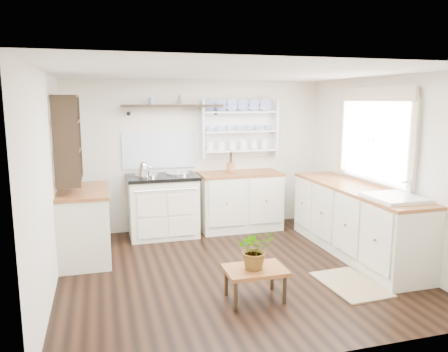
{
  "coord_description": "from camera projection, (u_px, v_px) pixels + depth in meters",
  "views": [
    {
      "loc": [
        -1.47,
        -4.73,
        2.0
      ],
      "look_at": [
        -0.04,
        0.25,
        1.1
      ],
      "focal_mm": 35.0,
      "sensor_mm": 36.0,
      "label": 1
    }
  ],
  "objects": [
    {
      "name": "belfast_sink",
      "position": [
        394.0,
        208.0,
        4.93
      ],
      "size": [
        0.55,
        0.6,
        0.45
      ],
      "color": "white",
      "rests_on": "right_cabinets"
    },
    {
      "name": "floor_rug",
      "position": [
        350.0,
        284.0,
        4.79
      ],
      "size": [
        0.59,
        0.88,
        0.02
      ],
      "primitive_type": "cube",
      "rotation": [
        0.0,
        0.0,
        0.05
      ],
      "color": "#88724F",
      "rests_on": "floor"
    },
    {
      "name": "kettle",
      "position": [
        144.0,
        169.0,
        6.18
      ],
      "size": [
        0.17,
        0.17,
        0.21
      ],
      "primitive_type": null,
      "color": "silver",
      "rests_on": "aga_cooker"
    },
    {
      "name": "wall_back",
      "position": [
        198.0,
        155.0,
        6.83
      ],
      "size": [
        4.0,
        0.02,
        2.3
      ],
      "primitive_type": "cube",
      "color": "beige",
      "rests_on": "ground"
    },
    {
      "name": "left_cabinets",
      "position": [
        85.0,
        223.0,
        5.54
      ],
      "size": [
        0.62,
        1.13,
        0.9
      ],
      "color": "beige",
      "rests_on": "floor"
    },
    {
      "name": "window",
      "position": [
        374.0,
        135.0,
        5.63
      ],
      "size": [
        0.08,
        1.55,
        1.22
      ],
      "color": "white",
      "rests_on": "wall_right"
    },
    {
      "name": "aga_cooker",
      "position": [
        163.0,
        205.0,
        6.47
      ],
      "size": [
        1.02,
        0.71,
        0.95
      ],
      "color": "#EFE5CF",
      "rests_on": "floor"
    },
    {
      "name": "utensil_crock",
      "position": [
        230.0,
        167.0,
        6.78
      ],
      "size": [
        0.12,
        0.12,
        0.13
      ],
      "primitive_type": "cylinder",
      "color": "#9E653A",
      "rests_on": "back_cabinets"
    },
    {
      "name": "plate_rack",
      "position": [
        238.0,
        129.0,
        6.9
      ],
      "size": [
        1.2,
        0.22,
        0.9
      ],
      "color": "white",
      "rests_on": "wall_back"
    },
    {
      "name": "wall_right",
      "position": [
        383.0,
        168.0,
        5.57
      ],
      "size": [
        0.02,
        3.8,
        2.3
      ],
      "primitive_type": "cube",
      "color": "beige",
      "rests_on": "ground"
    },
    {
      "name": "left_shelving",
      "position": [
        68.0,
        138.0,
        5.31
      ],
      "size": [
        0.28,
        0.8,
        1.05
      ],
      "primitive_type": "cube",
      "color": "black",
      "rests_on": "wall_left"
    },
    {
      "name": "floor",
      "position": [
        233.0,
        270.0,
        5.22
      ],
      "size": [
        4.0,
        3.8,
        0.01
      ],
      "primitive_type": "cube",
      "color": "black",
      "rests_on": "ground"
    },
    {
      "name": "wall_left",
      "position": [
        48.0,
        184.0,
        4.48
      ],
      "size": [
        0.02,
        3.8,
        2.3
      ],
      "primitive_type": "cube",
      "color": "beige",
      "rests_on": "ground"
    },
    {
      "name": "ceiling",
      "position": [
        234.0,
        73.0,
        4.83
      ],
      "size": [
        4.0,
        3.8,
        0.01
      ],
      "primitive_type": "cube",
      "color": "white",
      "rests_on": "wall_back"
    },
    {
      "name": "center_table",
      "position": [
        255.0,
        272.0,
        4.4
      ],
      "size": [
        0.61,
        0.44,
        0.33
      ],
      "rotation": [
        0.0,
        0.0,
        -0.01
      ],
      "color": "brown",
      "rests_on": "floor"
    },
    {
      "name": "potted_plant",
      "position": [
        255.0,
        249.0,
        4.36
      ],
      "size": [
        0.41,
        0.37,
        0.41
      ],
      "primitive_type": "imported",
      "rotation": [
        0.0,
        0.0,
        -0.15
      ],
      "color": "#3F7233",
      "rests_on": "center_table"
    },
    {
      "name": "back_cabinets",
      "position": [
        240.0,
        200.0,
        6.82
      ],
      "size": [
        1.27,
        0.63,
        0.9
      ],
      "color": "beige",
      "rests_on": "floor"
    },
    {
      "name": "high_shelf",
      "position": [
        173.0,
        107.0,
        6.47
      ],
      "size": [
        1.5,
        0.29,
        0.16
      ],
      "color": "black",
      "rests_on": "wall_back"
    },
    {
      "name": "right_cabinets",
      "position": [
        355.0,
        220.0,
        5.7
      ],
      "size": [
        0.62,
        2.43,
        0.9
      ],
      "color": "beige",
      "rests_on": "floor"
    }
  ]
}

